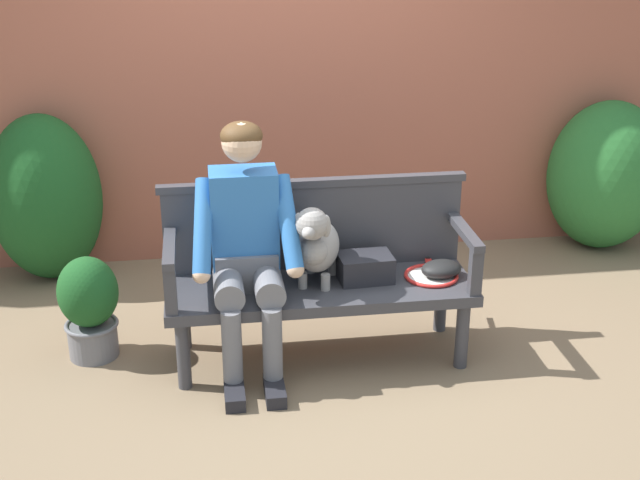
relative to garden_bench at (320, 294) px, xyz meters
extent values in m
plane|color=#7A664C|center=(0.00, 0.00, -0.38)|extent=(40.00, 40.00, 0.00)
cube|color=#9E5642|center=(0.00, 1.61, 0.96)|extent=(8.00, 0.30, 2.67)
ellipsoid|color=#286B2D|center=(2.16, 1.26, 0.14)|extent=(0.81, 0.70, 1.04)
ellipsoid|color=#194C1E|center=(-1.57, 1.28, 0.16)|extent=(0.70, 0.69, 1.08)
cube|color=#38383D|center=(0.00, 0.00, 0.03)|extent=(1.60, 0.53, 0.06)
cylinder|color=#38383D|center=(-0.72, -0.21, -0.19)|extent=(0.07, 0.07, 0.37)
cylinder|color=#38383D|center=(0.72, -0.21, -0.19)|extent=(0.07, 0.07, 0.37)
cylinder|color=#38383D|center=(-0.72, 0.21, -0.19)|extent=(0.07, 0.07, 0.37)
cylinder|color=#38383D|center=(0.72, 0.21, -0.19)|extent=(0.07, 0.07, 0.37)
cube|color=#38383D|center=(0.00, 0.24, 0.29)|extent=(1.60, 0.05, 0.46)
cube|color=#38383D|center=(0.00, 0.24, 0.54)|extent=(1.64, 0.06, 0.04)
cube|color=#38383D|center=(-0.76, -0.23, 0.18)|extent=(0.06, 0.06, 0.24)
cube|color=#38383D|center=(-0.76, 0.00, 0.32)|extent=(0.06, 0.53, 0.04)
cube|color=#38383D|center=(0.76, -0.23, 0.18)|extent=(0.06, 0.06, 0.24)
cube|color=#38383D|center=(0.76, 0.00, 0.32)|extent=(0.06, 0.53, 0.04)
cube|color=black|center=(-0.48, -0.37, -0.34)|extent=(0.10, 0.24, 0.07)
cylinder|color=slate|center=(-0.48, -0.29, -0.11)|extent=(0.10, 0.10, 0.38)
cylinder|color=slate|center=(-0.48, -0.12, 0.14)|extent=(0.15, 0.34, 0.15)
cube|color=black|center=(-0.28, -0.37, -0.34)|extent=(0.10, 0.24, 0.07)
cylinder|color=slate|center=(-0.28, -0.29, -0.11)|extent=(0.10, 0.10, 0.38)
cylinder|color=slate|center=(-0.28, -0.12, 0.14)|extent=(0.15, 0.34, 0.15)
cube|color=slate|center=(-0.38, 0.05, 0.16)|extent=(0.32, 0.24, 0.20)
cube|color=#2D6BB2|center=(-0.38, 0.07, 0.42)|extent=(0.34, 0.22, 0.52)
cylinder|color=#2D6BB2|center=(-0.59, -0.06, 0.44)|extent=(0.14, 0.35, 0.45)
sphere|color=#DBB28E|center=(-0.61, -0.19, 0.24)|extent=(0.09, 0.09, 0.09)
cylinder|color=#2D6BB2|center=(-0.17, -0.06, 0.44)|extent=(0.14, 0.35, 0.45)
sphere|color=#DBB28E|center=(-0.15, -0.19, 0.24)|extent=(0.09, 0.09, 0.09)
sphere|color=#DBB28E|center=(-0.38, 0.05, 0.83)|extent=(0.20, 0.20, 0.20)
ellipsoid|color=#51381E|center=(-0.38, 0.06, 0.86)|extent=(0.21, 0.21, 0.14)
cylinder|color=gray|center=(-0.10, -0.03, 0.10)|extent=(0.05, 0.05, 0.09)
cylinder|color=gray|center=(0.02, -0.07, 0.10)|extent=(0.05, 0.05, 0.09)
cylinder|color=gray|center=(-0.03, 0.15, 0.10)|extent=(0.05, 0.05, 0.09)
cylinder|color=gray|center=(0.08, 0.11, 0.10)|extent=(0.05, 0.05, 0.09)
ellipsoid|color=gray|center=(-0.01, 0.04, 0.26)|extent=(0.32, 0.38, 0.26)
sphere|color=gray|center=(-0.04, -0.07, 0.28)|extent=(0.15, 0.15, 0.15)
sphere|color=gray|center=(-0.05, -0.10, 0.44)|extent=(0.16, 0.16, 0.16)
ellipsoid|color=gray|center=(-0.08, -0.17, 0.42)|extent=(0.10, 0.12, 0.06)
ellipsoid|color=gray|center=(-0.12, -0.06, 0.43)|extent=(0.06, 0.05, 0.12)
ellipsoid|color=gray|center=(0.01, -0.11, 0.43)|extent=(0.06, 0.05, 0.12)
sphere|color=gray|center=(0.05, 0.19, 0.31)|extent=(0.08, 0.08, 0.08)
torus|color=red|center=(0.60, 0.00, 0.07)|extent=(0.34, 0.34, 0.02)
cylinder|color=silver|center=(0.60, 0.00, 0.06)|extent=(0.25, 0.25, 0.00)
cube|color=red|center=(0.63, 0.16, 0.07)|extent=(0.05, 0.08, 0.02)
cylinder|color=black|center=(0.65, 0.30, 0.07)|extent=(0.07, 0.22, 0.03)
ellipsoid|color=black|center=(0.65, 0.00, 0.10)|extent=(0.25, 0.21, 0.09)
cube|color=#232328|center=(0.24, 0.02, 0.13)|extent=(0.29, 0.22, 0.14)
cylinder|color=slate|center=(-1.21, 0.19, -0.28)|extent=(0.26, 0.26, 0.19)
torus|color=slate|center=(-1.21, 0.19, -0.19)|extent=(0.29, 0.29, 0.02)
ellipsoid|color=#194C1E|center=(-1.21, 0.19, 0.00)|extent=(0.32, 0.32, 0.39)
camera|label=1|loc=(-0.58, -4.04, 2.00)|focal=48.48mm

